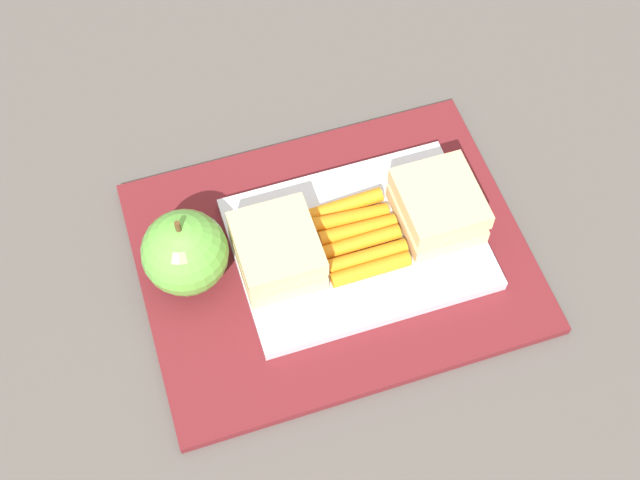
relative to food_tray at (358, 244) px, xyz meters
name	(u,v)px	position (x,y,z in m)	size (l,w,h in m)	color
ground_plane	(332,259)	(0.03, 0.00, -0.02)	(2.40, 2.40, 0.00)	#56514C
lunchbag_mat	(333,256)	(0.03, 0.00, -0.01)	(0.36, 0.28, 0.01)	maroon
food_tray	(358,244)	(0.00, 0.00, 0.00)	(0.23, 0.17, 0.01)	white
sandwich_half_left	(438,206)	(-0.08, 0.00, 0.03)	(0.07, 0.08, 0.04)	#DBC189
sandwich_half_right	(277,251)	(0.08, 0.00, 0.03)	(0.07, 0.08, 0.04)	#DBC189
carrot_sticks_bundle	(359,236)	(0.00, 0.00, 0.01)	(0.08, 0.09, 0.02)	orange
apple	(185,253)	(0.16, -0.02, 0.03)	(0.08, 0.08, 0.09)	#66B742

